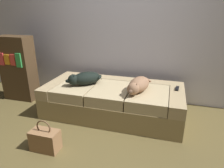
{
  "coord_description": "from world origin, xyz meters",
  "views": [
    {
      "loc": [
        0.76,
        -1.61,
        1.51
      ],
      "look_at": [
        0.0,
        0.96,
        0.5
      ],
      "focal_mm": 32.06,
      "sensor_mm": 36.0,
      "label": 1
    }
  ],
  "objects_px": {
    "dog_tan": "(138,85)",
    "tv_remote": "(177,88)",
    "couch": "(113,100)",
    "handbag": "(45,140)",
    "dog_dark": "(84,78)",
    "bookshelf": "(18,68)"
  },
  "relations": [
    {
      "from": "dog_tan",
      "to": "tv_remote",
      "type": "height_order",
      "value": "dog_tan"
    },
    {
      "from": "couch",
      "to": "tv_remote",
      "type": "xyz_separation_m",
      "value": [
        0.9,
        0.14,
        0.24
      ]
    },
    {
      "from": "tv_remote",
      "to": "bookshelf",
      "type": "xyz_separation_m",
      "value": [
        -2.63,
        -0.04,
        0.09
      ]
    },
    {
      "from": "couch",
      "to": "dog_tan",
      "type": "relative_size",
      "value": 3.54
    },
    {
      "from": "couch",
      "to": "dog_tan",
      "type": "height_order",
      "value": "dog_tan"
    },
    {
      "from": "couch",
      "to": "bookshelf",
      "type": "bearing_deg",
      "value": 176.69
    },
    {
      "from": "couch",
      "to": "dog_dark",
      "type": "bearing_deg",
      "value": -171.34
    },
    {
      "from": "handbag",
      "to": "tv_remote",
      "type": "bearing_deg",
      "value": 39.7
    },
    {
      "from": "couch",
      "to": "bookshelf",
      "type": "distance_m",
      "value": 1.76
    },
    {
      "from": "tv_remote",
      "to": "couch",
      "type": "bearing_deg",
      "value": -166.48
    },
    {
      "from": "dog_dark",
      "to": "handbag",
      "type": "xyz_separation_m",
      "value": [
        -0.08,
        -0.96,
        -0.42
      ]
    },
    {
      "from": "couch",
      "to": "handbag",
      "type": "xyz_separation_m",
      "value": [
        -0.5,
        -1.03,
        -0.1
      ]
    },
    {
      "from": "dog_dark",
      "to": "bookshelf",
      "type": "relative_size",
      "value": 0.45
    },
    {
      "from": "couch",
      "to": "bookshelf",
      "type": "relative_size",
      "value": 1.83
    },
    {
      "from": "couch",
      "to": "dog_tan",
      "type": "xyz_separation_m",
      "value": [
        0.39,
        -0.11,
        0.33
      ]
    },
    {
      "from": "dog_tan",
      "to": "bookshelf",
      "type": "bearing_deg",
      "value": 174.32
    },
    {
      "from": "tv_remote",
      "to": "handbag",
      "type": "relative_size",
      "value": 0.4
    },
    {
      "from": "dog_dark",
      "to": "dog_tan",
      "type": "height_order",
      "value": "dog_tan"
    },
    {
      "from": "couch",
      "to": "handbag",
      "type": "bearing_deg",
      "value": -115.95
    },
    {
      "from": "handbag",
      "to": "dog_tan",
      "type": "bearing_deg",
      "value": 45.98
    },
    {
      "from": "dog_tan",
      "to": "tv_remote",
      "type": "relative_size",
      "value": 3.78
    },
    {
      "from": "couch",
      "to": "handbag",
      "type": "relative_size",
      "value": 5.32
    }
  ]
}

